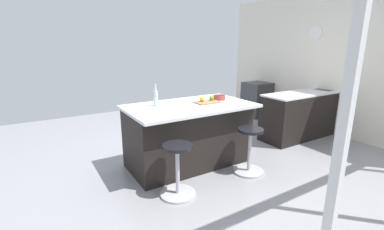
% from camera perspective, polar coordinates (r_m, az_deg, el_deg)
% --- Properties ---
extents(ground_plane, '(7.77, 7.77, 0.00)m').
position_cam_1_polar(ground_plane, '(4.49, 2.69, -8.94)').
color(ground_plane, gray).
extents(interior_partition_left, '(0.15, 5.30, 2.86)m').
position_cam_1_polar(interior_partition_left, '(6.31, 26.33, 9.95)').
color(interior_partition_left, silver).
rests_on(interior_partition_left, ground_plane).
extents(sink_cabinet, '(2.60, 0.60, 1.18)m').
position_cam_1_polar(sink_cabinet, '(6.08, 24.67, 0.61)').
color(sink_cabinet, black).
rests_on(sink_cabinet, ground_plane).
extents(oven_range, '(0.60, 0.61, 0.87)m').
position_cam_1_polar(oven_range, '(7.10, 13.65, 3.27)').
color(oven_range, '#38383D').
rests_on(oven_range, ground_plane).
extents(kitchen_island, '(1.86, 1.08, 0.95)m').
position_cam_1_polar(kitchen_island, '(4.10, -0.71, -4.11)').
color(kitchen_island, black).
rests_on(kitchen_island, ground_plane).
extents(stool_by_window, '(0.44, 0.44, 0.66)m').
position_cam_1_polar(stool_by_window, '(3.95, 12.14, -7.72)').
color(stool_by_window, '#B7B7BC').
rests_on(stool_by_window, ground_plane).
extents(stool_middle, '(0.44, 0.44, 0.66)m').
position_cam_1_polar(stool_middle, '(3.32, -3.09, -11.99)').
color(stool_middle, '#B7B7BC').
rests_on(stool_middle, ground_plane).
extents(cutting_board, '(0.36, 0.24, 0.02)m').
position_cam_1_polar(cutting_board, '(4.07, 3.22, 2.74)').
color(cutting_board, olive).
rests_on(cutting_board, kitchen_island).
extents(apple_green, '(0.07, 0.07, 0.07)m').
position_cam_1_polar(apple_green, '(4.16, 4.17, 3.64)').
color(apple_green, '#609E2D').
rests_on(apple_green, cutting_board).
extents(apple_yellow, '(0.08, 0.08, 0.08)m').
position_cam_1_polar(apple_yellow, '(4.08, 2.13, 3.47)').
color(apple_yellow, gold).
rests_on(apple_yellow, cutting_board).
extents(water_bottle, '(0.06, 0.06, 0.31)m').
position_cam_1_polar(water_bottle, '(3.88, -7.74, 3.70)').
color(water_bottle, silver).
rests_on(water_bottle, kitchen_island).
extents(fruit_bowl, '(0.20, 0.20, 0.07)m').
position_cam_1_polar(fruit_bowl, '(4.32, 5.82, 3.79)').
color(fruit_bowl, '#993833').
rests_on(fruit_bowl, kitchen_island).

